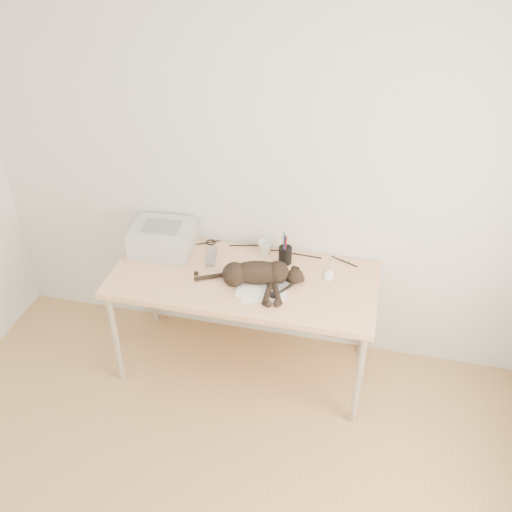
% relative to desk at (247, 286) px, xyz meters
% --- Properties ---
extents(wall_back, '(3.50, 0.00, 3.50)m').
position_rel_desk_xyz_m(wall_back, '(0.00, 0.27, 0.69)').
color(wall_back, silver).
rests_on(wall_back, floor).
extents(desk, '(1.60, 0.70, 0.74)m').
position_rel_desk_xyz_m(desk, '(0.00, 0.00, 0.00)').
color(desk, '#E2B084').
rests_on(desk, floor).
extents(printer, '(0.40, 0.34, 0.18)m').
position_rel_desk_xyz_m(printer, '(-0.57, 0.08, 0.22)').
color(printer, '#B2B2B7').
rests_on(printer, desk).
extents(papers, '(0.33, 0.26, 0.01)m').
position_rel_desk_xyz_m(papers, '(0.13, -0.19, 0.14)').
color(papers, white).
rests_on(papers, desk).
extents(cat, '(0.66, 0.32, 0.15)m').
position_rel_desk_xyz_m(cat, '(0.08, -0.13, 0.20)').
color(cat, black).
rests_on(cat, desk).
extents(mug, '(0.12, 0.12, 0.09)m').
position_rel_desk_xyz_m(mug, '(0.07, 0.19, 0.18)').
color(mug, white).
rests_on(mug, desk).
extents(pen_cup, '(0.08, 0.08, 0.21)m').
position_rel_desk_xyz_m(pen_cup, '(0.21, 0.12, 0.19)').
color(pen_cup, black).
rests_on(pen_cup, desk).
extents(remote_grey, '(0.10, 0.20, 0.02)m').
position_rel_desk_xyz_m(remote_grey, '(-0.25, 0.06, 0.14)').
color(remote_grey, slate).
rests_on(remote_grey, desk).
extents(remote_black, '(0.14, 0.19, 0.02)m').
position_rel_desk_xyz_m(remote_black, '(0.24, -0.16, 0.14)').
color(remote_black, black).
rests_on(remote_black, desk).
extents(mouse, '(0.07, 0.11, 0.04)m').
position_rel_desk_xyz_m(mouse, '(0.49, 0.04, 0.15)').
color(mouse, white).
rests_on(mouse, desk).
extents(cable_tangle, '(1.36, 0.08, 0.01)m').
position_rel_desk_xyz_m(cable_tangle, '(0.00, 0.22, 0.14)').
color(cable_tangle, black).
rests_on(cable_tangle, desk).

